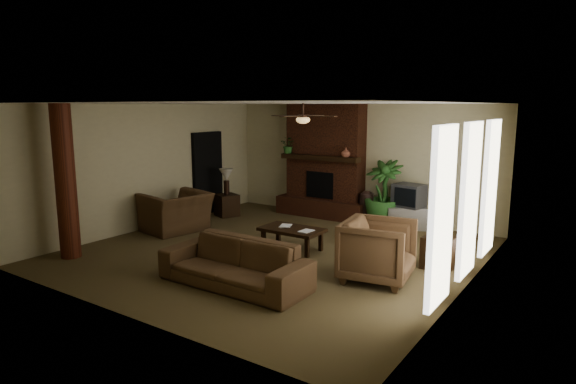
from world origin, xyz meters
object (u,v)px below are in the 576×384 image
Objects in this scene: ottoman at (371,234)px; tv_stand at (407,217)px; armchair_right at (378,248)px; side_table_left at (227,205)px; floor_plant at (383,207)px; lamp_right at (443,211)px; log_column at (65,182)px; lamp_left at (226,177)px; armchair_left at (176,206)px; side_table_right at (439,252)px; sofa at (234,256)px; coffee_table at (292,231)px; floor_vase at (366,205)px.

tv_stand is (0.14, 1.66, 0.05)m from ottoman.
side_table_left is at bearing 57.68° from armchair_right.
floor_plant is 3.14m from lamp_right.
tv_stand is 1.31× the size of lamp_right.
log_column is 4.31× the size of lamp_left.
armchair_left is 2.41× the size of side_table_right.
armchair_right is 3.72m from floor_plant.
armchair_left is at bearing -172.24° from side_table_right.
side_table_left is (-3.68, -1.26, -0.15)m from floor_plant.
ottoman is at bearing 42.66° from log_column.
lamp_right reaches higher than tv_stand.
ottoman is (0.77, 3.31, -0.27)m from sofa.
coffee_table is 2.00× the size of ottoman.
lamp_left is at bearing 132.25° from sofa.
armchair_left is 0.87× the size of floor_plant.
lamp_left reaches higher than floor_plant.
tv_stand is at bearing 85.25° from ottoman.
log_column is 2.11× the size of armchair_left.
floor_vase is at bearing 136.21° from side_table_right.
log_column reaches higher than lamp_left.
sofa is 2.23× the size of armchair_right.
log_column reaches higher than armchair_right.
log_column reaches higher than coffee_table.
armchair_right is at bearing -68.11° from floor_plant.
sofa is 4.38× the size of side_table_left.
tv_stand is (-0.83, 3.52, -0.29)m from armchair_right.
armchair_left reaches higher than floor_vase.
armchair_right is 1.80× the size of ottoman.
ottoman is at bearing 120.32° from armchair_left.
floor_plant is at bearing -9.02° from floor_vase.
armchair_left reaches higher than sofa.
lamp_left is at bearing 172.75° from tv_stand.
side_table_left is at bearing 132.27° from sofa.
floor_vase is 3.49m from side_table_left.
side_table_left is at bearing 152.75° from coffee_table.
floor_vase is 3.55m from lamp_left.
coffee_table is at bearing -94.36° from floor_vase.
log_column is 4.67× the size of ottoman.
ottoman is at bearing 18.45° from armchair_right.
side_table_right is (5.72, -1.06, -0.73)m from lamp_left.
log_column is 3.62m from sofa.
coffee_table reaches higher than ottoman.
lamp_left reaches higher than side_table_right.
armchair_left reaches higher than armchair_right.
lamp_left is 1.00× the size of lamp_right.
lamp_right reaches higher than floor_plant.
armchair_right is 1.66× the size of lamp_right.
lamp_right reaches higher than ottoman.
armchair_right is 0.90× the size of coffee_table.
log_column reaches higher than armchair_left.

